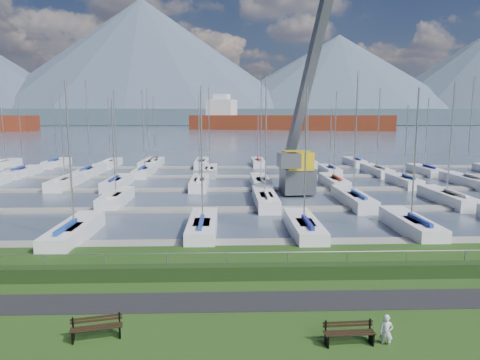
{
  "coord_description": "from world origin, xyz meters",
  "views": [
    {
      "loc": [
        -1.02,
        -20.37,
        7.99
      ],
      "look_at": [
        0.0,
        12.0,
        3.0
      ],
      "focal_mm": 32.0,
      "sensor_mm": 36.0,
      "label": 1
    }
  ],
  "objects_px": {
    "bench_right": "(349,333)",
    "crane": "(300,140)",
    "person": "(387,328)",
    "bench_left": "(97,328)"
  },
  "relations": [
    {
      "from": "bench_right",
      "to": "crane",
      "type": "xyz_separation_m",
      "value": [
        3.54,
        31.09,
        4.91
      ]
    },
    {
      "from": "bench_left",
      "to": "bench_right",
      "type": "distance_m",
      "value": 8.97
    },
    {
      "from": "crane",
      "to": "bench_left",
      "type": "bearing_deg",
      "value": -116.9
    },
    {
      "from": "bench_right",
      "to": "bench_left",
      "type": "bearing_deg",
      "value": 172.68
    },
    {
      "from": "bench_left",
      "to": "bench_right",
      "type": "relative_size",
      "value": 1.02
    },
    {
      "from": "person",
      "to": "bench_left",
      "type": "bearing_deg",
      "value": -160.53
    },
    {
      "from": "bench_right",
      "to": "crane",
      "type": "height_order",
      "value": "crane"
    },
    {
      "from": "bench_right",
      "to": "person",
      "type": "distance_m",
      "value": 1.31
    },
    {
      "from": "person",
      "to": "crane",
      "type": "relative_size",
      "value": 0.06
    },
    {
      "from": "person",
      "to": "crane",
      "type": "distance_m",
      "value": 31.59
    }
  ]
}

